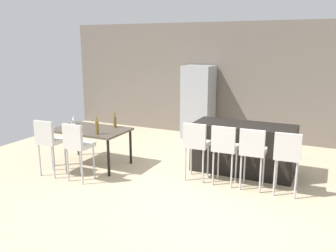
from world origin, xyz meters
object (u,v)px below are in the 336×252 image
object	(u,v)px
wine_bottle_corner	(97,128)
bar_chair_far	(287,154)
wine_bottle_left	(115,122)
refrigerator	(198,102)
bar_chair_right	(253,149)
dining_chair_far	(77,143)
dining_chair_near	(49,139)
bar_chair_middle	(225,146)
wine_glass_right	(72,124)
bar_chair_left	(196,142)
kitchen_island	(243,148)
dining_table	(91,132)
wine_glass_middle	(74,118)

from	to	relation	value
wine_bottle_corner	bar_chair_far	bearing A→B (deg)	7.10
wine_bottle_left	refrigerator	distance (m)	2.71
bar_chair_right	dining_chair_far	world-z (taller)	same
dining_chair_near	wine_bottle_corner	xyz separation A→B (m)	(0.69, 0.52, 0.17)
bar_chair_middle	dining_chair_near	size ratio (longest dim) A/B	1.00
refrigerator	bar_chair_middle	bearing A→B (deg)	-61.39
bar_chair_far	wine_bottle_left	world-z (taller)	same
wine_bottle_corner	wine_glass_right	world-z (taller)	wine_bottle_corner
dining_chair_near	bar_chair_right	bearing A→B (deg)	15.03
bar_chair_left	bar_chair_middle	bearing A→B (deg)	-0.01
kitchen_island	wine_glass_right	bearing A→B (deg)	-159.06
wine_bottle_corner	wine_glass_right	distance (m)	0.60
kitchen_island	dining_chair_near	bearing A→B (deg)	-151.53
kitchen_island	bar_chair_far	world-z (taller)	bar_chair_far
bar_chair_far	refrigerator	bearing A→B (deg)	132.38
dining_chair_far	bar_chair_right	bearing A→B (deg)	18.25
wine_bottle_left	wine_glass_right	size ratio (longest dim) A/B	1.79
dining_chair_far	wine_bottle_corner	world-z (taller)	wine_bottle_corner
bar_chair_far	wine_bottle_corner	xyz separation A→B (m)	(-3.33, -0.41, 0.17)
bar_chair_middle	dining_table	distance (m)	2.68
wine_bottle_corner	bar_chair_middle	bearing A→B (deg)	10.16
dining_table	refrigerator	distance (m)	3.13
wine_bottle_left	wine_bottle_corner	distance (m)	0.60
dining_chair_near	refrigerator	bearing A→B (deg)	68.04
bar_chair_middle	wine_glass_right	size ratio (longest dim) A/B	6.03
kitchen_island	wine_bottle_corner	world-z (taller)	wine_bottle_corner
bar_chair_left	dining_chair_near	bearing A→B (deg)	-159.46
bar_chair_far	dining_chair_far	xyz separation A→B (m)	(-3.37, -0.93, 0.00)
bar_chair_far	dining_chair_near	size ratio (longest dim) A/B	1.00
dining_table	wine_glass_middle	bearing A→B (deg)	160.44
bar_chair_left	bar_chair_far	world-z (taller)	same
kitchen_island	refrigerator	distance (m)	2.63
bar_chair_right	dining_chair_near	bearing A→B (deg)	-164.97
wine_bottle_left	wine_glass_right	world-z (taller)	wine_bottle_left
bar_chair_middle	bar_chair_far	size ratio (longest dim) A/B	1.00
kitchen_island	dining_chair_far	xyz separation A→B (m)	(-2.50, -1.71, 0.24)
bar_chair_far	wine_bottle_corner	size ratio (longest dim) A/B	3.22
dining_table	refrigerator	xyz separation A→B (m)	(1.17, 2.89, 0.24)
kitchen_island	wine_glass_right	distance (m)	3.30
dining_chair_far	wine_bottle_corner	distance (m)	0.55
wine_glass_middle	refrigerator	bearing A→B (deg)	56.61
kitchen_island	dining_chair_near	world-z (taller)	dining_chair_near
bar_chair_right	bar_chair_far	size ratio (longest dim) A/B	1.00
dining_chair_far	bar_chair_far	bearing A→B (deg)	15.47
bar_chair_right	refrigerator	distance (m)	3.41
dining_chair_far	refrigerator	size ratio (longest dim) A/B	0.57
wine_bottle_corner	refrigerator	bearing A→B (deg)	75.86
bar_chair_left	wine_glass_right	world-z (taller)	bar_chair_left
kitchen_island	dining_chair_far	world-z (taller)	dining_chair_far
wine_glass_middle	wine_glass_right	distance (m)	0.61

